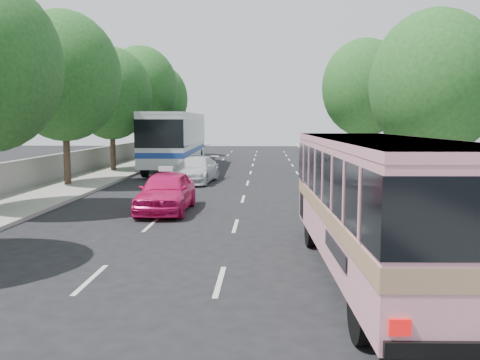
# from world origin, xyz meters

# --- Properties ---
(ground) EXTENTS (120.00, 120.00, 0.00)m
(ground) POSITION_xyz_m (0.00, 0.00, 0.00)
(ground) COLOR black
(ground) RESTS_ON ground
(sidewalk_left) EXTENTS (4.00, 90.00, 0.15)m
(sidewalk_left) POSITION_xyz_m (-8.50, 20.00, 0.07)
(sidewalk_left) COLOR #9E998E
(sidewalk_left) RESTS_ON ground
(sidewalk_right) EXTENTS (4.00, 90.00, 0.12)m
(sidewalk_right) POSITION_xyz_m (8.50, 20.00, 0.06)
(sidewalk_right) COLOR #9E998E
(sidewalk_right) RESTS_ON ground
(low_wall) EXTENTS (0.30, 90.00, 1.50)m
(low_wall) POSITION_xyz_m (-10.30, 20.00, 0.90)
(low_wall) COLOR #9E998E
(low_wall) RESTS_ON sidewalk_left
(tree_left_c) EXTENTS (6.00, 6.00, 9.35)m
(tree_left_c) POSITION_xyz_m (-8.62, 13.94, 6.12)
(tree_left_c) COLOR #38281E
(tree_left_c) RESTS_ON ground
(tree_left_d) EXTENTS (5.52, 5.52, 8.60)m
(tree_left_d) POSITION_xyz_m (-8.52, 21.94, 5.63)
(tree_left_d) COLOR #38281E
(tree_left_d) RESTS_ON ground
(tree_left_e) EXTENTS (6.30, 6.30, 9.82)m
(tree_left_e) POSITION_xyz_m (-8.42, 29.94, 6.43)
(tree_left_e) COLOR #38281E
(tree_left_e) RESTS_ON ground
(tree_left_f) EXTENTS (5.88, 5.88, 9.16)m
(tree_left_f) POSITION_xyz_m (-8.62, 37.94, 6.00)
(tree_left_f) COLOR #38281E
(tree_left_f) RESTS_ON ground
(tree_right_near) EXTENTS (5.10, 5.10, 7.95)m
(tree_right_near) POSITION_xyz_m (8.78, 7.94, 5.20)
(tree_right_near) COLOR #38281E
(tree_right_near) RESTS_ON ground
(tree_right_far) EXTENTS (6.00, 6.00, 9.35)m
(tree_right_far) POSITION_xyz_m (9.08, 23.94, 6.12)
(tree_right_far) COLOR #38281E
(tree_right_far) RESTS_ON ground
(pink_bus) EXTENTS (2.87, 9.95, 3.15)m
(pink_bus) POSITION_xyz_m (4.50, -1.63, 1.96)
(pink_bus) COLOR pink
(pink_bus) RESTS_ON ground
(pink_taxi) EXTENTS (1.90, 4.67, 1.59)m
(pink_taxi) POSITION_xyz_m (-1.87, 6.63, 0.79)
(pink_taxi) COLOR #D7125F
(pink_taxi) RESTS_ON ground
(white_pickup) EXTENTS (2.56, 5.25, 1.47)m
(white_pickup) POSITION_xyz_m (-2.00, 16.14, 0.73)
(white_pickup) COLOR silver
(white_pickup) RESTS_ON ground
(tour_coach_front) EXTENTS (3.35, 13.77, 4.10)m
(tour_coach_front) POSITION_xyz_m (-4.50, 23.83, 2.47)
(tour_coach_front) COLOR silver
(tour_coach_front) RESTS_ON ground
(tour_coach_rear) EXTENTS (3.56, 12.83, 3.79)m
(tour_coach_rear) POSITION_xyz_m (-6.30, 35.26, 2.28)
(tour_coach_rear) COLOR silver
(tour_coach_rear) RESTS_ON ground
(taxi_roof_sign) EXTENTS (0.55, 0.18, 0.18)m
(taxi_roof_sign) POSITION_xyz_m (-1.87, 6.63, 1.68)
(taxi_roof_sign) COLOR silver
(taxi_roof_sign) RESTS_ON pink_taxi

